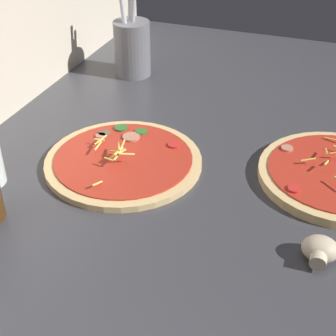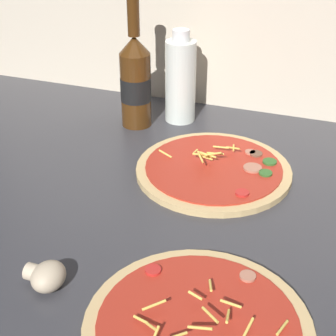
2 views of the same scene
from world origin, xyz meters
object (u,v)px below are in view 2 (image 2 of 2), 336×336
(pizza_near, at_px, (198,328))
(pizza_far, at_px, (214,169))
(beer_bottle, at_px, (136,80))
(oil_bottle, at_px, (180,80))
(mushroom_left, at_px, (47,276))

(pizza_near, xyz_separation_m, pizza_far, (-0.09, 0.39, -0.00))
(pizza_near, height_order, beer_bottle, beer_bottle)
(oil_bottle, relative_size, mushroom_left, 3.63)
(pizza_near, bearing_deg, mushroom_left, 177.30)
(pizza_near, relative_size, pizza_far, 0.98)
(pizza_near, relative_size, beer_bottle, 0.98)
(pizza_far, relative_size, mushroom_left, 5.15)
(beer_bottle, relative_size, mushroom_left, 5.12)
(oil_bottle, bearing_deg, beer_bottle, -145.74)
(pizza_near, xyz_separation_m, mushroom_left, (-0.22, 0.01, 0.01))
(pizza_far, bearing_deg, beer_bottle, 146.07)
(beer_bottle, distance_m, mushroom_left, 0.54)
(beer_bottle, xyz_separation_m, oil_bottle, (0.08, 0.06, -0.01))
(pizza_far, xyz_separation_m, beer_bottle, (-0.22, 0.15, 0.10))
(mushroom_left, bearing_deg, oil_bottle, 90.16)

